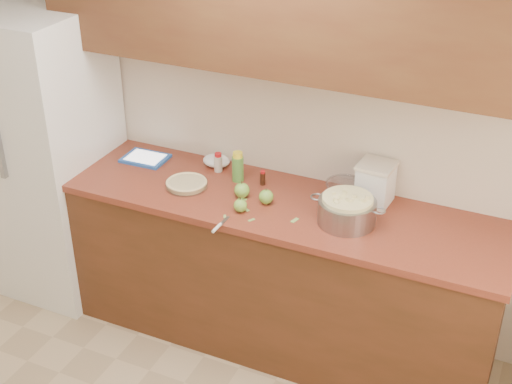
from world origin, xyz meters
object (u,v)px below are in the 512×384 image
at_px(flour_canister, 375,183).
at_px(tablet, 145,158).
at_px(colander, 347,210).
at_px(pie, 187,184).

bearing_deg(flour_canister, tablet, -176.62).
xyz_separation_m(flour_canister, tablet, (-1.38, -0.08, -0.11)).
distance_m(colander, flour_canister, 0.27).
distance_m(flour_canister, tablet, 1.39).
relative_size(colander, flour_canister, 1.73).
bearing_deg(tablet, flour_canister, 1.59).
bearing_deg(pie, flour_canister, 15.41).
xyz_separation_m(colander, flour_canister, (0.07, 0.26, 0.04)).
bearing_deg(colander, flour_canister, 75.28).
height_order(pie, flour_canister, flour_canister).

